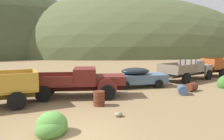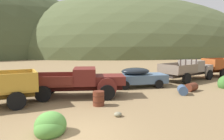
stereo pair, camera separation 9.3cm
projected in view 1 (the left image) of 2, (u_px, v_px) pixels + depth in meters
ground_plane at (75, 137)px, 7.89m from camera, size 300.00×300.00×0.00m
hill_far_right at (31, 53)px, 83.33m from camera, size 109.23×74.18×38.67m
hill_far_left at (131, 53)px, 87.56m from camera, size 107.65×79.57×41.90m
truck_oxblood at (84, 82)px, 13.90m from camera, size 6.58×4.02×1.89m
car_chalk_blue at (140, 77)px, 17.18m from camera, size 4.92×2.73×1.57m
truck_primer_gray at (190, 69)px, 20.64m from camera, size 6.37×3.56×2.16m
oil_drum_spare at (183, 90)px, 14.58m from camera, size 1.00×1.06×0.62m
oil_drum_tipped at (191, 87)px, 15.65m from camera, size 1.05×0.83×0.60m
oil_drum_by_truck at (99, 98)px, 11.89m from camera, size 0.68×0.68×0.82m
bush_between_trucks at (51, 126)px, 8.19m from camera, size 1.25×1.27×1.09m
rock_small at (119, 114)px, 10.12m from camera, size 0.39×0.34×0.23m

